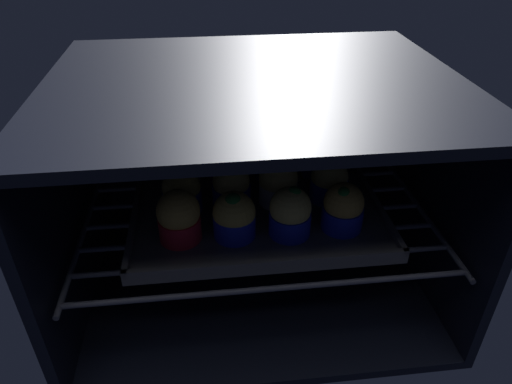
# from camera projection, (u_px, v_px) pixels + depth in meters

# --- Properties ---
(oven_cavity) EXTENTS (0.59, 0.47, 0.37)m
(oven_cavity) POSITION_uv_depth(u_px,v_px,m) (252.00, 176.00, 0.78)
(oven_cavity) COLOR black
(oven_cavity) RESTS_ON ground
(oven_rack) EXTENTS (0.55, 0.42, 0.01)m
(oven_rack) POSITION_uv_depth(u_px,v_px,m) (255.00, 207.00, 0.77)
(oven_rack) COLOR #444756
(oven_rack) RESTS_ON oven_cavity
(baking_tray) EXTENTS (0.39, 0.31, 0.02)m
(baking_tray) POSITION_uv_depth(u_px,v_px,m) (256.00, 206.00, 0.75)
(baking_tray) COLOR #4C4C51
(baking_tray) RESTS_ON oven_rack
(muffin_row0_col0) EXTENTS (0.06, 0.06, 0.08)m
(muffin_row0_col0) POSITION_uv_depth(u_px,v_px,m) (179.00, 217.00, 0.65)
(muffin_row0_col0) COLOR red
(muffin_row0_col0) RESTS_ON baking_tray
(muffin_row0_col1) EXTENTS (0.06, 0.06, 0.07)m
(muffin_row0_col1) POSITION_uv_depth(u_px,v_px,m) (234.00, 216.00, 0.66)
(muffin_row0_col1) COLOR #1928B7
(muffin_row0_col1) RESTS_ON baking_tray
(muffin_row0_col2) EXTENTS (0.06, 0.06, 0.08)m
(muffin_row0_col2) POSITION_uv_depth(u_px,v_px,m) (290.00, 213.00, 0.66)
(muffin_row0_col2) COLOR #1928B7
(muffin_row0_col2) RESTS_ON baking_tray
(muffin_row0_col3) EXTENTS (0.06, 0.06, 0.08)m
(muffin_row0_col3) POSITION_uv_depth(u_px,v_px,m) (343.00, 208.00, 0.67)
(muffin_row0_col3) COLOR #1928B7
(muffin_row0_col3) RESTS_ON baking_tray
(muffin_row1_col0) EXTENTS (0.06, 0.06, 0.08)m
(muffin_row1_col0) POSITION_uv_depth(u_px,v_px,m) (182.00, 191.00, 0.72)
(muffin_row1_col0) COLOR #1928B7
(muffin_row1_col0) RESTS_ON baking_tray
(muffin_row1_col1) EXTENTS (0.06, 0.06, 0.08)m
(muffin_row1_col1) POSITION_uv_depth(u_px,v_px,m) (231.00, 186.00, 0.73)
(muffin_row1_col1) COLOR #1928B7
(muffin_row1_col1) RESTS_ON baking_tray
(muffin_row1_col2) EXTENTS (0.06, 0.06, 0.08)m
(muffin_row1_col2) POSITION_uv_depth(u_px,v_px,m) (278.00, 183.00, 0.73)
(muffin_row1_col2) COLOR silver
(muffin_row1_col2) RESTS_ON baking_tray
(muffin_row1_col3) EXTENTS (0.06, 0.06, 0.07)m
(muffin_row1_col3) POSITION_uv_depth(u_px,v_px,m) (329.00, 181.00, 0.74)
(muffin_row1_col3) COLOR #1928B7
(muffin_row1_col3) RESTS_ON baking_tray
(muffin_row2_col0) EXTENTS (0.06, 0.06, 0.08)m
(muffin_row2_col0) POSITION_uv_depth(u_px,v_px,m) (182.00, 163.00, 0.78)
(muffin_row2_col0) COLOR silver
(muffin_row2_col0) RESTS_ON baking_tray
(muffin_row2_col1) EXTENTS (0.06, 0.06, 0.08)m
(muffin_row2_col1) POSITION_uv_depth(u_px,v_px,m) (227.00, 162.00, 0.79)
(muffin_row2_col1) COLOR #7A238C
(muffin_row2_col1) RESTS_ON baking_tray
(muffin_row2_col2) EXTENTS (0.06, 0.06, 0.08)m
(muffin_row2_col2) POSITION_uv_depth(u_px,v_px,m) (272.00, 157.00, 0.80)
(muffin_row2_col2) COLOR #1928B7
(muffin_row2_col2) RESTS_ON baking_tray
(muffin_row2_col3) EXTENTS (0.07, 0.07, 0.08)m
(muffin_row2_col3) POSITION_uv_depth(u_px,v_px,m) (319.00, 155.00, 0.81)
(muffin_row2_col3) COLOR #1928B7
(muffin_row2_col3) RESTS_ON baking_tray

